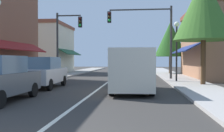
{
  "coord_description": "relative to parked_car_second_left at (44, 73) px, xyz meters",
  "views": [
    {
      "loc": [
        2.17,
        -3.27,
        1.6
      ],
      "look_at": [
        0.41,
        14.01,
        1.2
      ],
      "focal_mm": 40.97,
      "sensor_mm": 36.0,
      "label": 1
    }
  ],
  "objects": [
    {
      "name": "lane_center_stripe",
      "position": [
        3.26,
        7.01,
        -0.88
      ],
      "size": [
        0.14,
        52.0,
        0.01
      ],
      "primitive_type": "cube",
      "color": "silver",
      "rests_on": "ground"
    },
    {
      "name": "ground_plane",
      "position": [
        3.26,
        7.01,
        -0.88
      ],
      "size": [
        80.0,
        80.0,
        0.0
      ],
      "primitive_type": "plane",
      "color": "#33302D"
    },
    {
      "name": "street_lamp_right_mid",
      "position": [
        8.13,
        4.1,
        2.07
      ],
      "size": [
        0.36,
        0.36,
        4.31
      ],
      "color": "black",
      "rests_on": "ground"
    },
    {
      "name": "parked_car_second_left",
      "position": [
        0.0,
        0.0,
        0.0
      ],
      "size": [
        1.85,
        4.14,
        1.77
      ],
      "rotation": [
        0.0,
        0.0,
        0.02
      ],
      "color": "#B7BABF",
      "rests_on": "ground"
    },
    {
      "name": "traffic_signal_left_corner",
      "position": [
        -0.84,
        7.29,
        2.8
      ],
      "size": [
        2.3,
        0.5,
        5.69
      ],
      "color": "#333333",
      "rests_on": "ground"
    },
    {
      "name": "storefront_right_block",
      "position": [
        12.37,
        9.01,
        2.2
      ],
      "size": [
        5.94,
        10.2,
        6.14
      ],
      "color": "#9E6B4C",
      "rests_on": "ground"
    },
    {
      "name": "traffic_signal_mast_arm",
      "position": [
        6.31,
        6.5,
        3.17
      ],
      "size": [
        5.19,
        0.5,
        5.93
      ],
      "color": "#333333",
      "rests_on": "ground"
    },
    {
      "name": "tree_right_near",
      "position": [
        9.41,
        1.87,
        3.92
      ],
      "size": [
        3.64,
        3.64,
        6.82
      ],
      "color": "#4C331E",
      "rests_on": "ground"
    },
    {
      "name": "van_in_lane",
      "position": [
        5.11,
        -1.32,
        0.27
      ],
      "size": [
        2.11,
        5.23,
        2.12
      ],
      "rotation": [
        0.0,
        0.0,
        0.03
      ],
      "color": "beige",
      "rests_on": "ground"
    },
    {
      "name": "sidewalk_right",
      "position": [
        8.76,
        7.01,
        -0.82
      ],
      "size": [
        2.6,
        56.0,
        0.12
      ],
      "primitive_type": "cube",
      "color": "#A39E99",
      "rests_on": "ground"
    },
    {
      "name": "storefront_far_left",
      "position": [
        -6.44,
        17.01,
        2.19
      ],
      "size": [
        7.13,
        8.2,
        6.13
      ],
      "color": "beige",
      "rests_on": "ground"
    },
    {
      "name": "tree_right_far",
      "position": [
        9.1,
        15.41,
        3.12
      ],
      "size": [
        3.61,
        3.61,
        5.99
      ],
      "color": "#4C331E",
      "rests_on": "ground"
    },
    {
      "name": "sidewalk_left",
      "position": [
        -2.24,
        7.01,
        -0.82
      ],
      "size": [
        2.6,
        56.0,
        0.12
      ],
      "primitive_type": "cube",
      "color": "gray",
      "rests_on": "ground"
    }
  ]
}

